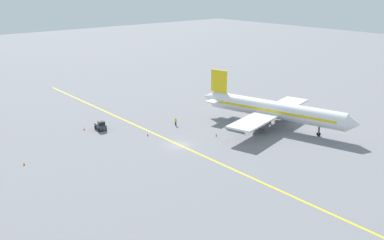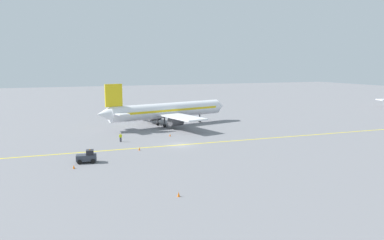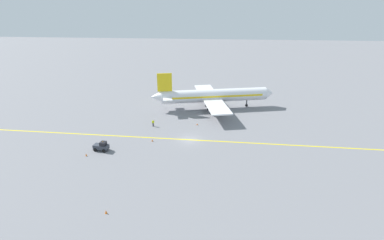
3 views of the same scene
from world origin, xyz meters
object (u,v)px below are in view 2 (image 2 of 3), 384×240
(baggage_tug_dark, at_px, (87,157))
(traffic_cone_by_wingtip, at_px, (170,135))
(airplane_at_gate, at_px, (166,111))
(traffic_cone_near_nose, at_px, (74,167))
(traffic_cone_mid_apron, at_px, (139,149))
(ground_crew_worker, at_px, (121,137))
(traffic_cone_far_edge, at_px, (179,194))

(baggage_tug_dark, relative_size, traffic_cone_by_wingtip, 5.77)
(airplane_at_gate, xyz_separation_m, traffic_cone_by_wingtip, (13.14, -3.40, -3.43))
(traffic_cone_near_nose, bearing_deg, baggage_tug_dark, 141.56)
(traffic_cone_mid_apron, bearing_deg, traffic_cone_by_wingtip, 139.02)
(ground_crew_worker, height_order, traffic_cone_far_edge, ground_crew_worker)
(traffic_cone_mid_apron, relative_size, traffic_cone_by_wingtip, 1.00)
(traffic_cone_far_edge, bearing_deg, airplane_at_gate, 164.11)
(traffic_cone_by_wingtip, bearing_deg, traffic_cone_near_nose, -48.20)
(baggage_tug_dark, distance_m, ground_crew_worker, 15.71)
(baggage_tug_dark, distance_m, traffic_cone_far_edge, 20.73)
(airplane_at_gate, xyz_separation_m, ground_crew_worker, (15.02, -14.03, -2.80))
(baggage_tug_dark, bearing_deg, traffic_cone_far_edge, 23.02)
(traffic_cone_near_nose, bearing_deg, ground_crew_worker, 149.11)
(traffic_cone_by_wingtip, height_order, traffic_cone_far_edge, same)
(ground_crew_worker, xyz_separation_m, traffic_cone_near_nose, (16.40, -9.81, -0.63))
(airplane_at_gate, xyz_separation_m, traffic_cone_far_edge, (47.80, -13.60, -3.43))
(traffic_cone_near_nose, bearing_deg, traffic_cone_by_wingtip, 131.80)
(airplane_at_gate, height_order, ground_crew_worker, airplane_at_gate)
(traffic_cone_near_nose, height_order, traffic_cone_far_edge, same)
(airplane_at_gate, distance_m, traffic_cone_mid_apron, 26.74)
(traffic_cone_by_wingtip, relative_size, traffic_cone_far_edge, 1.00)
(airplane_at_gate, relative_size, traffic_cone_far_edge, 63.89)
(baggage_tug_dark, bearing_deg, ground_crew_worker, 150.76)
(airplane_at_gate, xyz_separation_m, traffic_cone_mid_apron, (23.46, -12.36, -3.43))
(ground_crew_worker, bearing_deg, traffic_cone_near_nose, -30.89)
(ground_crew_worker, relative_size, traffic_cone_far_edge, 3.05)
(ground_crew_worker, distance_m, traffic_cone_mid_apron, 8.63)
(airplane_at_gate, bearing_deg, baggage_tug_dark, -37.07)
(ground_crew_worker, bearing_deg, traffic_cone_by_wingtip, 100.02)
(traffic_cone_mid_apron, height_order, traffic_cone_far_edge, same)
(baggage_tug_dark, height_order, ground_crew_worker, baggage_tug_dark)
(traffic_cone_near_nose, xyz_separation_m, traffic_cone_mid_apron, (-7.96, 11.48, 0.00))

